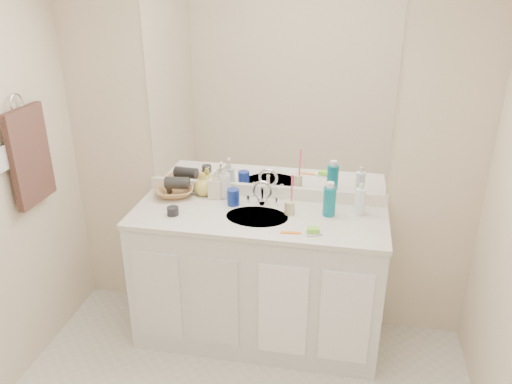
{
  "coord_description": "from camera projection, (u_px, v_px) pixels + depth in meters",
  "views": [
    {
      "loc": [
        0.49,
        -1.57,
        2.19
      ],
      "look_at": [
        0.0,
        0.97,
        1.05
      ],
      "focal_mm": 35.0,
      "sensor_mm": 36.0,
      "label": 1
    }
  ],
  "objects": [
    {
      "name": "soap_bottle_yellow",
      "position": [
        204.0,
        184.0,
        3.18
      ],
      "size": [
        0.15,
        0.15,
        0.15
      ],
      "primitive_type": "imported",
      "rotation": [
        0.0,
        0.0,
        0.3
      ],
      "color": "#CFC050",
      "rests_on": "countertop"
    },
    {
      "name": "dark_jar",
      "position": [
        173.0,
        211.0,
        2.93
      ],
      "size": [
        0.07,
        0.07,
        0.05
      ],
      "primitive_type": "cylinder",
      "rotation": [
        0.0,
        0.0,
        -0.05
      ],
      "color": "black",
      "rests_on": "countertop"
    },
    {
      "name": "wall_back",
      "position": [
        266.0,
        149.0,
        3.06
      ],
      "size": [
        2.6,
        0.02,
        2.4
      ],
      "primitive_type": "cube",
      "color": "beige",
      "rests_on": "floor"
    },
    {
      "name": "vanity_cabinet",
      "position": [
        258.0,
        280.0,
        3.12
      ],
      "size": [
        1.5,
        0.55,
        0.85
      ],
      "primitive_type": "cube",
      "color": "silver",
      "rests_on": "floor"
    },
    {
      "name": "towel_ring",
      "position": [
        16.0,
        103.0,
        2.67
      ],
      "size": [
        0.01,
        0.11,
        0.11
      ],
      "primitive_type": "torus",
      "rotation": [
        0.0,
        1.57,
        0.0
      ],
      "color": "silver",
      "rests_on": "wall_left"
    },
    {
      "name": "green_soap",
      "position": [
        313.0,
        230.0,
        2.72
      ],
      "size": [
        0.07,
        0.06,
        0.02
      ],
      "primitive_type": "cube",
      "rotation": [
        0.0,
        0.0,
        0.14
      ],
      "color": "#7ED533",
      "rests_on": "soap_dish"
    },
    {
      "name": "tan_cup",
      "position": [
        290.0,
        208.0,
        2.94
      ],
      "size": [
        0.08,
        0.08,
        0.08
      ],
      "primitive_type": "cylinder",
      "rotation": [
        0.0,
        0.0,
        -0.39
      ],
      "color": "#C6BD8B",
      "rests_on": "countertop"
    },
    {
      "name": "switch_plate",
      "position": [
        1.0,
        160.0,
        2.59
      ],
      "size": [
        0.01,
        0.08,
        0.13
      ],
      "primitive_type": "cube",
      "color": "white",
      "rests_on": "wall_left"
    },
    {
      "name": "mouthwash_bottle",
      "position": [
        329.0,
        201.0,
        2.91
      ],
      "size": [
        0.09,
        0.09,
        0.18
      ],
      "primitive_type": "cylinder",
      "rotation": [
        0.0,
        0.0,
        0.18
      ],
      "color": "#0A6C7F",
      "rests_on": "countertop"
    },
    {
      "name": "sink_basin",
      "position": [
        257.0,
        218.0,
        2.93
      ],
      "size": [
        0.37,
        0.37,
        0.02
      ],
      "primitive_type": "cylinder",
      "color": "beige",
      "rests_on": "countertop"
    },
    {
      "name": "soap_bottle_white",
      "position": [
        225.0,
        182.0,
        3.13
      ],
      "size": [
        0.09,
        0.09,
        0.22
      ],
      "primitive_type": "imported",
      "rotation": [
        0.0,
        0.0,
        -0.09
      ],
      "color": "silver",
      "rests_on": "countertop"
    },
    {
      "name": "blue_mug",
      "position": [
        233.0,
        197.0,
        3.05
      ],
      "size": [
        0.09,
        0.09,
        0.1
      ],
      "primitive_type": "cylinder",
      "rotation": [
        0.0,
        0.0,
        -0.22
      ],
      "color": "navy",
      "rests_on": "countertop"
    },
    {
      "name": "clear_pump_bottle",
      "position": [
        360.0,
        202.0,
        2.92
      ],
      "size": [
        0.07,
        0.07,
        0.16
      ],
      "primitive_type": "cylinder",
      "rotation": [
        0.0,
        0.0,
        -0.25
      ],
      "color": "white",
      "rests_on": "countertop"
    },
    {
      "name": "backsplash",
      "position": [
        265.0,
        191.0,
        3.16
      ],
      "size": [
        1.52,
        0.03,
        0.08
      ],
      "primitive_type": "cube",
      "color": "white",
      "rests_on": "countertop"
    },
    {
      "name": "hand_towel",
      "position": [
        30.0,
        156.0,
        2.79
      ],
      "size": [
        0.04,
        0.32,
        0.55
      ],
      "primitive_type": "cube",
      "color": "black",
      "rests_on": "towel_ring"
    },
    {
      "name": "toothbrush",
      "position": [
        292.0,
        191.0,
        2.89
      ],
      "size": [
        0.02,
        0.04,
        0.21
      ],
      "primitive_type": "cylinder",
      "rotation": [
        0.14,
        0.0,
        0.13
      ],
      "color": "#FF4376",
      "rests_on": "tan_cup"
    },
    {
      "name": "countertop",
      "position": [
        258.0,
        217.0,
        2.95
      ],
      "size": [
        1.52,
        0.57,
        0.03
      ],
      "primitive_type": "cube",
      "color": "silver",
      "rests_on": "vanity_cabinet"
    },
    {
      "name": "wicker_basket",
      "position": [
        175.0,
        191.0,
        3.19
      ],
      "size": [
        0.31,
        0.31,
        0.06
      ],
      "primitive_type": "imported",
      "rotation": [
        0.0,
        0.0,
        0.34
      ],
      "color": "#A87543",
      "rests_on": "countertop"
    },
    {
      "name": "faucet",
      "position": [
        263.0,
        196.0,
        3.06
      ],
      "size": [
        0.02,
        0.02,
        0.11
      ],
      "primitive_type": "cylinder",
      "color": "silver",
      "rests_on": "countertop"
    },
    {
      "name": "soap_bottle_cream",
      "position": [
        216.0,
        184.0,
        3.14
      ],
      "size": [
        0.09,
        0.09,
        0.19
      ],
      "primitive_type": "imported",
      "rotation": [
        0.0,
        0.0,
        -0.04
      ],
      "color": "beige",
      "rests_on": "countertop"
    },
    {
      "name": "orange_comb",
      "position": [
        291.0,
        233.0,
        2.74
      ],
      "size": [
        0.12,
        0.04,
        0.0
      ],
      "primitive_type": "cube",
      "rotation": [
        0.0,
        0.0,
        0.1
      ],
      "color": "orange",
      "rests_on": "countertop"
    },
    {
      "name": "hair_dryer",
      "position": [
        177.0,
        183.0,
        3.16
      ],
      "size": [
        0.16,
        0.09,
        0.08
      ],
      "primitive_type": "cylinder",
      "rotation": [
        0.0,
        1.57,
        0.11
      ],
      "color": "black",
      "rests_on": "wicker_basket"
    },
    {
      "name": "soap_dish",
      "position": [
        313.0,
        233.0,
        2.73
      ],
      "size": [
        0.11,
        0.1,
        0.01
      ],
      "primitive_type": "cube",
      "rotation": [
        0.0,
        0.0,
        0.41
      ],
      "color": "silver",
      "rests_on": "countertop"
    },
    {
      "name": "mirror",
      "position": [
        266.0,
        91.0,
        2.91
      ],
      "size": [
        1.48,
        0.01,
        1.2
      ],
      "primitive_type": "cube",
      "color": "white",
      "rests_on": "wall_back"
    }
  ]
}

